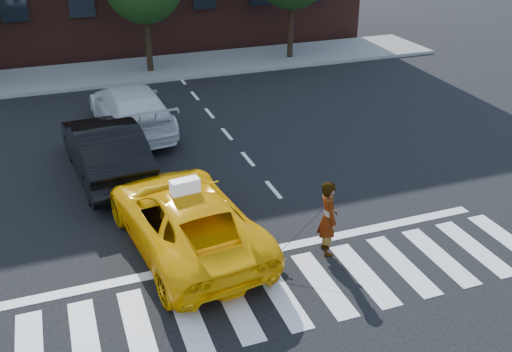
{
  "coord_description": "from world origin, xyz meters",
  "views": [
    {
      "loc": [
        -3.8,
        -8.85,
        7.64
      ],
      "look_at": [
        0.68,
        3.34,
        1.1
      ],
      "focal_mm": 40.0,
      "sensor_mm": 36.0,
      "label": 1
    }
  ],
  "objects_px": {
    "black_sedan": "(105,149)",
    "white_suv": "(131,108)",
    "taxi": "(185,217)",
    "woman": "(328,218)",
    "dog": "(273,263)"
  },
  "relations": [
    {
      "from": "white_suv",
      "to": "taxi",
      "type": "bearing_deg",
      "value": 86.26
    },
    {
      "from": "taxi",
      "to": "black_sedan",
      "type": "relative_size",
      "value": 1.07
    },
    {
      "from": "taxi",
      "to": "black_sedan",
      "type": "height_order",
      "value": "black_sedan"
    },
    {
      "from": "white_suv",
      "to": "dog",
      "type": "relative_size",
      "value": 9.2
    },
    {
      "from": "black_sedan",
      "to": "white_suv",
      "type": "bearing_deg",
      "value": -116.26
    },
    {
      "from": "taxi",
      "to": "white_suv",
      "type": "xyz_separation_m",
      "value": [
        0.0,
        7.86,
        0.04
      ]
    },
    {
      "from": "white_suv",
      "to": "woman",
      "type": "bearing_deg",
      "value": 104.3
    },
    {
      "from": "taxi",
      "to": "woman",
      "type": "bearing_deg",
      "value": 147.9
    },
    {
      "from": "taxi",
      "to": "woman",
      "type": "height_order",
      "value": "woman"
    },
    {
      "from": "black_sedan",
      "to": "white_suv",
      "type": "distance_m",
      "value": 3.61
    },
    {
      "from": "white_suv",
      "to": "dog",
      "type": "xyz_separation_m",
      "value": [
        1.56,
        -9.52,
        -0.61
      ]
    },
    {
      "from": "taxi",
      "to": "white_suv",
      "type": "bearing_deg",
      "value": -97.2
    },
    {
      "from": "dog",
      "to": "taxi",
      "type": "bearing_deg",
      "value": 144.21
    },
    {
      "from": "white_suv",
      "to": "dog",
      "type": "height_order",
      "value": "white_suv"
    },
    {
      "from": "black_sedan",
      "to": "taxi",
      "type": "bearing_deg",
      "value": 100.54
    }
  ]
}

